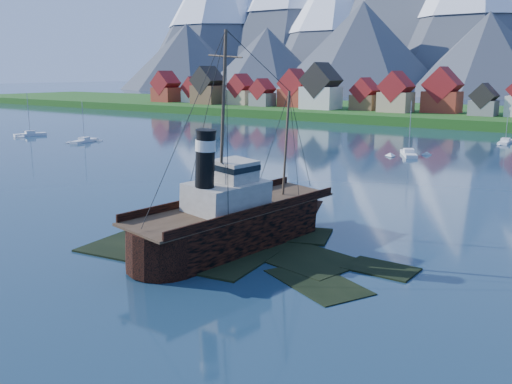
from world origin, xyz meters
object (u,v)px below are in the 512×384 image
Objects in this scene: sailboat_e at (505,142)px; tugboat_wreck at (243,217)px; sailboat_c at (409,154)px; sailboat_a at (84,141)px; sailboat_b at (30,135)px.

tugboat_wreck is at bearing -93.90° from sailboat_e.
tugboat_wreck is 69.04m from sailboat_c.
sailboat_a is 0.89× the size of sailboat_c.
sailboat_e is (11.39, 33.25, -0.04)m from sailboat_c.
sailboat_a is 1.03× the size of sailboat_e.
sailboat_c is 1.15× the size of sailboat_e.
sailboat_e is (106.71, 57.53, -0.06)m from sailboat_b.
sailboat_e is at bearing 17.88° from sailboat_a.
sailboat_e is (83.88, 57.73, -0.01)m from sailboat_a.
sailboat_e is at bearing 45.61° from sailboat_b.
tugboat_wreck is 92.50m from sailboat_a.
sailboat_b reaches higher than sailboat_c.
sailboat_c is (-8.87, 68.43, -2.48)m from tugboat_wreck.
tugboat_wreck reaches higher than sailboat_e.
sailboat_c is at bearing 2.00° from sailboat_a.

